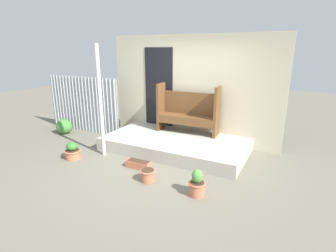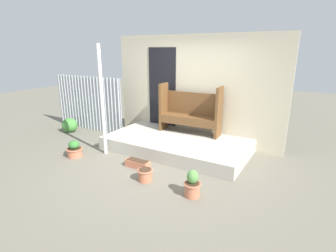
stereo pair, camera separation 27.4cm
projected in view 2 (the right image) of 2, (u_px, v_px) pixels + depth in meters
ground_plane at (160, 164)px, 5.35m from camera, size 24.00×24.00×0.00m
porch_slab at (176, 144)px, 6.04m from camera, size 3.22×1.68×0.29m
house_wall at (192, 89)px, 6.45m from camera, size 4.42×0.08×2.60m
fence_corrugated at (88, 103)px, 7.46m from camera, size 2.42×0.05×1.53m
support_post at (102, 102)px, 5.56m from camera, size 0.08×0.08×2.37m
bench at (190, 110)px, 6.28m from camera, size 1.50×0.48×1.17m
flower_pot_left at (74, 150)px, 5.68m from camera, size 0.35×0.35×0.36m
flower_pot_middle at (145, 174)px, 4.64m from camera, size 0.29×0.29×0.22m
flower_pot_right at (192, 185)px, 4.13m from camera, size 0.28×0.28×0.45m
planter_box_rect at (138, 164)px, 5.17m from camera, size 0.50×0.19×0.15m
shrub_by_fence at (70, 125)px, 7.36m from camera, size 0.45×0.41×0.40m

